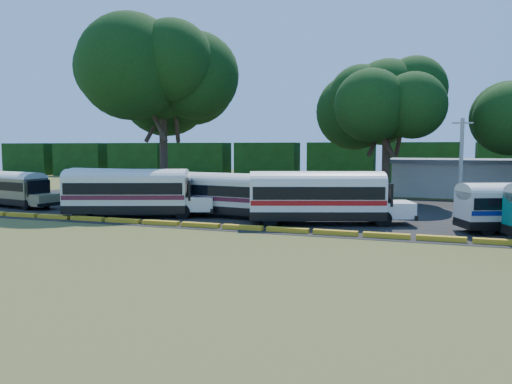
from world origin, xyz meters
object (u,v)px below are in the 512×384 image
(bus_beige, at_px, (10,186))
(bus_red, at_px, (113,184))
(tree_west, at_px, (162,71))
(bus_cream_west, at_px, (130,190))
(bus_white_red, at_px, (320,194))

(bus_beige, relative_size, bus_red, 0.95)
(bus_red, distance_m, tree_west, 12.75)
(bus_cream_west, height_order, bus_white_red, same)
(tree_west, bearing_deg, bus_cream_west, -71.65)
(bus_red, height_order, bus_cream_west, bus_cream_west)
(bus_beige, relative_size, tree_west, 0.56)
(bus_beige, xyz_separation_m, bus_cream_west, (13.87, -2.22, 0.27))
(bus_beige, bearing_deg, bus_cream_west, 2.36)
(bus_red, bearing_deg, tree_west, 78.89)
(bus_red, height_order, tree_west, tree_west)
(tree_west, bearing_deg, bus_red, -104.36)
(bus_red, relative_size, tree_west, 0.59)
(bus_cream_west, bearing_deg, bus_beige, 151.16)
(bus_red, distance_m, bus_white_red, 20.55)
(bus_red, bearing_deg, bus_beige, -152.81)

